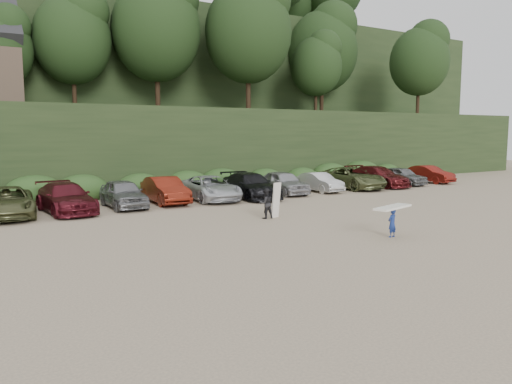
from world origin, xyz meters
TOP-DOWN VIEW (x-y plane):
  - ground at (0.00, 0.00)m, footprint 120.00×120.00m
  - hillside_backdrop at (-0.26, 35.93)m, footprint 90.00×41.50m
  - parked_cars at (2.21, 10.00)m, footprint 39.58×6.42m
  - child_surfer at (2.25, -3.65)m, footprint 2.18×1.13m
  - adult_surfer at (0.35, 2.69)m, footprint 1.21×0.63m

SIDE VIEW (x-z plane):
  - ground at x=0.00m, z-range 0.00..0.00m
  - adult_surfer at x=0.35m, z-range -0.12..1.63m
  - parked_cars at x=2.21m, z-range -0.04..1.59m
  - child_surfer at x=2.25m, z-range 0.23..1.49m
  - hillside_backdrop at x=-0.26m, z-range -2.78..25.22m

